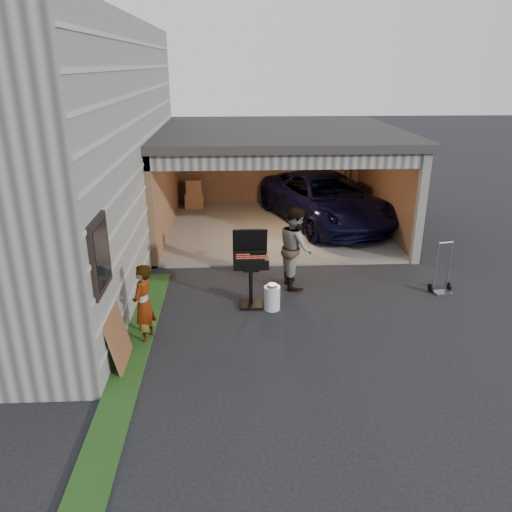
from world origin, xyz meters
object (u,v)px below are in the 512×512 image
at_px(minivan, 325,201).
at_px(propane_tank, 272,298).
at_px(hand_truck, 442,283).
at_px(plywood_panel, 118,339).
at_px(woman, 144,304).
at_px(bbq_grill, 251,263).
at_px(man, 295,247).

distance_m(minivan, propane_tank, 5.87).
bearing_deg(hand_truck, propane_tank, 179.97).
bearing_deg(plywood_panel, hand_truck, 21.35).
relative_size(minivan, propane_tank, 10.95).
xyz_separation_m(woman, bbq_grill, (1.90, 1.32, 0.19)).
distance_m(man, hand_truck, 3.20).
distance_m(propane_tank, hand_truck, 3.73).
bearing_deg(woman, minivan, 162.64).
distance_m(woman, propane_tank, 2.61).
relative_size(woman, bbq_grill, 0.94).
distance_m(bbq_grill, plywood_panel, 3.03).
bearing_deg(minivan, woman, -140.38).
relative_size(propane_tank, plywood_panel, 0.49).
distance_m(minivan, man, 4.59).
distance_m(bbq_grill, hand_truck, 4.17).
height_order(man, bbq_grill, man).
height_order(propane_tank, hand_truck, hand_truck).
bearing_deg(man, bbq_grill, 126.35).
distance_m(man, bbq_grill, 1.37).
relative_size(woman, propane_tank, 2.98).
height_order(woman, propane_tank, woman).
bearing_deg(man, plywood_panel, 126.50).
bearing_deg(hand_truck, man, 160.94).
xyz_separation_m(woman, propane_tank, (2.31, 1.12, -0.48)).
bearing_deg(plywood_panel, man, 42.98).
xyz_separation_m(minivan, woman, (-4.33, -6.61, -0.01)).
bearing_deg(hand_truck, plywood_panel, -168.08).
distance_m(woman, man, 3.67).
bearing_deg(woman, plywood_panel, -6.40).
bearing_deg(minivan, hand_truck, -88.39).
xyz_separation_m(minivan, plywood_panel, (-4.63, -7.34, -0.25)).
height_order(minivan, hand_truck, minivan).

